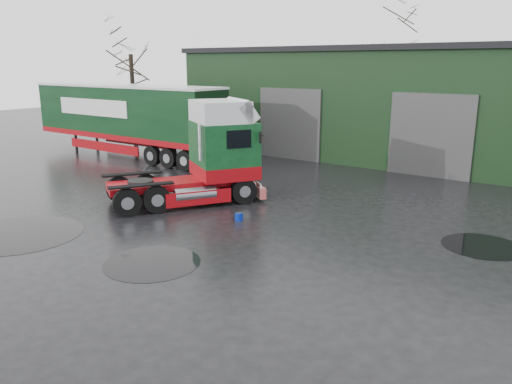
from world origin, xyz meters
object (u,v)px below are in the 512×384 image
Objects in this scene: warehouse at (465,103)px; hero_tractor at (180,153)px; trailer_left at (127,121)px; wash_bucket at (239,217)px; tree_left at (132,81)px; tree_back_a at (396,71)px.

hero_tractor is (-6.38, -16.56, -1.15)m from warehouse.
trailer_left is 14.57m from wash_bucket.
tree_left is (-15.91, 9.06, 4.12)m from wash_bucket.
hero_tractor is 22.74× the size of wash_bucket.
tree_left reaches higher than wash_bucket.
wash_bucket is 0.03× the size of tree_left.
wash_bucket is (-3.09, -17.06, -3.02)m from warehouse.
hero_tractor is at bearing -34.14° from tree_left.
wash_bucket is at bearing -115.19° from trailer_left.
warehouse is at bearing -51.34° from tree_back_a.
tree_left is at bearing -157.17° from warehouse.
warehouse is at bearing 22.83° from tree_left.
hero_tractor is 26.75m from tree_back_a.
hero_tractor is 3.82m from wash_bucket.
tree_left is (-2.81, 2.98, 2.14)m from trailer_left.
wash_bucket is 27.88m from tree_back_a.
warehouse is 17.78m from hero_tractor.
trailer_left is at bearing -145.85° from warehouse.
wash_bucket is at bearing -29.66° from tree_left.
hero_tractor reaches higher than wash_bucket.
trailer_left is at bearing -46.77° from tree_left.
hero_tractor is 0.68× the size of tree_back_a.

